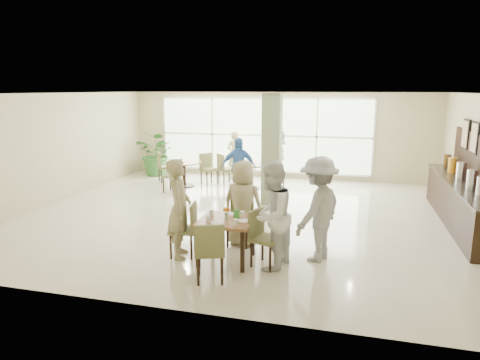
% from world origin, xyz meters
% --- Properties ---
extents(ground, '(10.00, 10.00, 0.00)m').
position_xyz_m(ground, '(0.00, 0.00, 0.00)').
color(ground, beige).
rests_on(ground, ground).
extents(room_shell, '(10.00, 10.00, 10.00)m').
position_xyz_m(room_shell, '(0.00, 0.00, 1.70)').
color(room_shell, white).
rests_on(room_shell, ground).
extents(window_bank, '(7.00, 0.04, 7.00)m').
position_xyz_m(window_bank, '(-0.50, 4.46, 1.40)').
color(window_bank, silver).
rests_on(window_bank, ground).
extents(column, '(0.45, 0.45, 2.80)m').
position_xyz_m(column, '(0.40, 1.20, 1.40)').
color(column, '#5E6B4B').
rests_on(column, ground).
extents(main_table, '(0.90, 0.90, 0.75)m').
position_xyz_m(main_table, '(0.36, -2.73, 0.65)').
color(main_table, brown).
rests_on(main_table, ground).
extents(round_table_left, '(1.08, 1.08, 0.75)m').
position_xyz_m(round_table_left, '(-2.52, 2.51, 0.57)').
color(round_table_left, brown).
rests_on(round_table_left, ground).
extents(round_table_right, '(1.05, 1.05, 0.75)m').
position_xyz_m(round_table_right, '(-0.54, 2.65, 0.56)').
color(round_table_right, brown).
rests_on(round_table_right, ground).
extents(chairs_main_table, '(2.07, 2.10, 0.95)m').
position_xyz_m(chairs_main_table, '(0.33, -2.71, 0.47)').
color(chairs_main_table, olive).
rests_on(chairs_main_table, ground).
extents(chairs_table_left, '(2.09, 1.83, 0.95)m').
position_xyz_m(chairs_table_left, '(-2.58, 2.53, 0.47)').
color(chairs_table_left, olive).
rests_on(chairs_table_left, ground).
extents(chairs_table_right, '(2.17, 1.82, 0.95)m').
position_xyz_m(chairs_table_right, '(-0.57, 2.67, 0.47)').
color(chairs_table_right, olive).
rests_on(chairs_table_right, ground).
extents(tabletop_clutter, '(0.77, 0.74, 0.21)m').
position_xyz_m(tabletop_clutter, '(0.38, -2.74, 0.81)').
color(tabletop_clutter, white).
rests_on(tabletop_clutter, main_table).
extents(buffet_counter, '(0.64, 4.70, 1.95)m').
position_xyz_m(buffet_counter, '(4.70, 0.51, 0.55)').
color(buffet_counter, black).
rests_on(buffet_counter, ground).
extents(framed_art_a, '(0.05, 0.55, 0.70)m').
position_xyz_m(framed_art_a, '(4.95, 1.00, 1.85)').
color(framed_art_a, black).
rests_on(framed_art_a, ground).
extents(framed_art_b, '(0.05, 0.55, 0.70)m').
position_xyz_m(framed_art_b, '(4.95, 1.80, 1.85)').
color(framed_art_b, black).
rests_on(framed_art_b, ground).
extents(potted_plant, '(1.64, 1.64, 1.50)m').
position_xyz_m(potted_plant, '(-4.02, 3.85, 0.75)').
color(potted_plant, '#2D6126').
rests_on(potted_plant, ground).
extents(teen_left, '(0.58, 0.73, 1.74)m').
position_xyz_m(teen_left, '(-0.49, -2.71, 0.87)').
color(teen_left, tan).
rests_on(teen_left, ground).
extents(teen_far, '(0.85, 0.55, 1.62)m').
position_xyz_m(teen_far, '(0.43, -1.88, 0.81)').
color(teen_far, tan).
rests_on(teen_far, ground).
extents(teen_right, '(0.85, 0.99, 1.78)m').
position_xyz_m(teen_right, '(1.14, -2.79, 0.89)').
color(teen_right, white).
rests_on(teen_right, ground).
extents(teen_standing, '(1.10, 1.34, 1.81)m').
position_xyz_m(teen_standing, '(1.85, -2.26, 0.90)').
color(teen_standing, '#9D9DA0').
rests_on(teen_standing, ground).
extents(adult_a, '(1.04, 0.71, 1.63)m').
position_xyz_m(adult_a, '(-0.60, 1.68, 0.81)').
color(adult_a, '#3C71B5').
rests_on(adult_a, ground).
extents(adult_b, '(0.76, 1.68, 1.80)m').
position_xyz_m(adult_b, '(0.29, 2.60, 0.90)').
color(adult_b, white).
rests_on(adult_b, ground).
extents(adult_standing, '(0.64, 0.48, 1.57)m').
position_xyz_m(adult_standing, '(-1.29, 3.90, 0.79)').
color(adult_standing, tan).
rests_on(adult_standing, ground).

